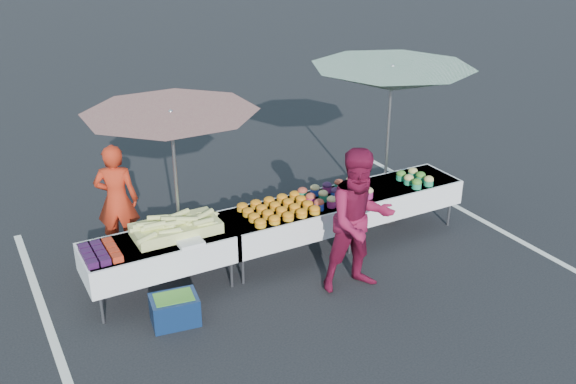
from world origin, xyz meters
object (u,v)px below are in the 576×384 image
vendor (117,200)px  umbrella_left (172,126)px  customer (360,221)px  table_center (288,220)px  table_left (159,252)px  umbrella_right (392,80)px  storage_bin (175,309)px  table_right (395,194)px

vendor → umbrella_left: 1.60m
customer → vendor: bearing=144.2°
vendor → table_center: bearing=171.3°
table_left → umbrella_right: 4.06m
vendor → storage_bin: vendor is taller
table_left → customer: bearing=-25.3°
table_right → vendor: bearing=161.1°
umbrella_left → storage_bin: umbrella_left is taller
table_center → umbrella_left: (-1.38, 0.42, 1.43)m
vendor → customer: size_ratio=0.85×
customer → umbrella_left: size_ratio=0.66×
table_right → vendor: (-3.75, 1.29, 0.21)m
customer → umbrella_left: (-1.81, 1.47, 1.08)m
table_right → umbrella_right: bearing=75.0°
vendor → customer: bearing=160.2°
customer → table_center: bearing=120.8°
vendor → umbrella_left: umbrella_left is taller
table_right → umbrella_right: size_ratio=0.77×
table_left → table_center: size_ratio=1.00×
umbrella_right → table_center: bearing=-168.2°
table_right → umbrella_right: 1.66m
customer → umbrella_left: 2.57m
umbrella_left → umbrella_right: size_ratio=1.17×
table_left → table_right: size_ratio=1.00×
table_left → customer: size_ratio=1.00×
umbrella_right → customer: bearing=-135.5°
table_right → umbrella_left: size_ratio=0.66×
table_center → umbrella_right: umbrella_right is taller
umbrella_left → umbrella_right: 3.30m
table_center → customer: (0.43, -1.05, 0.35)m
customer → umbrella_left: bearing=149.7°
vendor → customer: (2.38, -2.34, 0.14)m
table_center → table_right: size_ratio=1.00×
vendor → umbrella_right: size_ratio=0.66×
table_center → customer: 1.19m
storage_bin → vendor: bearing=100.5°
table_center → storage_bin: size_ratio=3.16×
table_left → table_right: bearing=0.0°
table_center → storage_bin: table_center is taller
table_left → vendor: bearing=96.9°
storage_bin → customer: bearing=-0.8°
table_left → vendor: 1.32m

